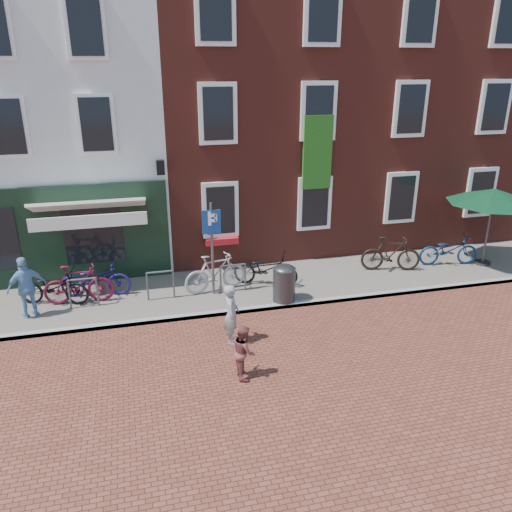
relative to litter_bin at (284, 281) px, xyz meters
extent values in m
plane|color=brown|center=(-1.72, -0.30, -0.67)|extent=(80.00, 80.00, 0.00)
cube|color=slate|center=(-0.72, 1.20, -0.62)|extent=(24.00, 3.00, 0.10)
cube|color=silver|center=(-6.72, 6.70, 3.83)|extent=(8.00, 8.00, 9.00)
cube|color=maroon|center=(0.28, 6.70, 4.33)|extent=(6.00, 8.00, 10.00)
cube|color=maroon|center=(6.28, 6.70, 4.33)|extent=(6.00, 8.00, 10.00)
cylinder|color=#3A393C|center=(0.00, 0.00, -0.12)|extent=(0.60, 0.60, 0.90)
ellipsoid|color=#3A393C|center=(0.00, 0.00, 0.40)|extent=(0.60, 0.60, 0.27)
cylinder|color=#4C4C4F|center=(-1.78, 0.90, 0.74)|extent=(0.07, 0.07, 2.62)
cube|color=navy|center=(-1.78, 0.88, 1.53)|extent=(0.50, 0.04, 0.65)
cylinder|color=#4C4C4F|center=(6.96, 1.00, -0.53)|extent=(0.50, 0.50, 0.08)
cylinder|color=#4C4C4F|center=(6.96, 1.00, 0.60)|extent=(0.06, 0.06, 2.34)
cone|color=#0B361D|center=(6.96, 1.00, 1.77)|extent=(2.78, 2.78, 0.45)
imported|color=gray|center=(-1.77, -1.62, 0.06)|extent=(0.46, 0.60, 1.46)
imported|color=brown|center=(-1.79, -3.03, -0.09)|extent=(0.46, 0.58, 1.16)
imported|color=#6D99C4|center=(-6.51, 0.70, 0.23)|extent=(1.02, 0.74, 1.61)
imported|color=black|center=(-5.99, 1.29, -0.08)|extent=(1.99, 1.16, 0.99)
imported|color=#5C0F23|center=(-5.34, 1.18, -0.02)|extent=(1.85, 0.61, 1.09)
imported|color=navy|center=(-4.92, 1.56, -0.08)|extent=(1.94, 0.87, 0.99)
imported|color=#A4A3A6|center=(-1.68, 1.08, -0.02)|extent=(1.89, 0.88, 1.09)
imported|color=black|center=(-0.21, 1.13, -0.08)|extent=(1.98, 1.38, 0.99)
imported|color=black|center=(3.81, 1.24, -0.02)|extent=(1.89, 0.99, 1.09)
imported|color=#0A274D|center=(5.82, 1.24, -0.08)|extent=(1.96, 0.96, 0.99)
camera|label=1|loc=(-3.75, -11.87, 5.52)|focal=35.60mm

